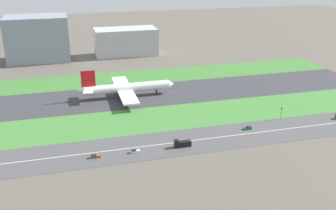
{
  "coord_description": "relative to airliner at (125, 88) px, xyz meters",
  "views": [
    {
      "loc": [
        -66.56,
        -239.81,
        88.81
      ],
      "look_at": [
        -12.01,
        -36.5,
        6.0
      ],
      "focal_mm": 41.22,
      "sensor_mm": 36.0,
      "label": 1
    }
  ],
  "objects": [
    {
      "name": "terminal_building",
      "position": [
        -58.3,
        114.0,
        13.22
      ],
      "size": [
        52.86,
        34.41,
        38.91
      ],
      "primitive_type": "cube",
      "color": "gray",
      "rests_on": "ground_plane"
    },
    {
      "name": "highway_centerline",
      "position": [
        31.7,
        -73.0,
        -6.13
      ],
      "size": [
        266.0,
        0.5,
        0.01
      ],
      "primitive_type": "cube",
      "color": "silver",
      "rests_on": "highway"
    },
    {
      "name": "car_2",
      "position": [
        56.0,
        -68.0,
        -5.31
      ],
      "size": [
        4.4,
        1.8,
        2.0
      ],
      "color": "#19662D",
      "rests_on": "highway"
    },
    {
      "name": "highway",
      "position": [
        31.7,
        -73.0,
        -6.18
      ],
      "size": [
        280.0,
        28.0,
        0.1
      ],
      "primitive_type": "cube",
      "color": "#4C4C4F",
      "rests_on": "ground_plane"
    },
    {
      "name": "hangar_building",
      "position": [
        19.34,
        114.0,
        6.09
      ],
      "size": [
        56.8,
        27.18,
        24.64
      ],
      "primitive_type": "cube",
      "color": "#B2B2B7",
      "rests_on": "ground_plane"
    },
    {
      "name": "car_0",
      "position": [
        -26.61,
        -78.0,
        -5.31
      ],
      "size": [
        4.4,
        1.8,
        2.0
      ],
      "rotation": [
        0.0,
        0.0,
        3.14
      ],
      "color": "brown",
      "rests_on": "highway"
    },
    {
      "name": "truck_0",
      "position": [
        15.74,
        -78.0,
        -4.56
      ],
      "size": [
        8.4,
        2.5,
        4.0
      ],
      "rotation": [
        0.0,
        0.0,
        3.14
      ],
      "color": "black",
      "rests_on": "highway"
    },
    {
      "name": "ground_plane",
      "position": [
        31.7,
        -0.0,
        -6.23
      ],
      "size": [
        800.0,
        800.0,
        0.0
      ],
      "primitive_type": "plane",
      "color": "#5B564C"
    },
    {
      "name": "runway",
      "position": [
        31.7,
        -0.0,
        -6.18
      ],
      "size": [
        280.0,
        46.0,
        0.1
      ],
      "primitive_type": "cube",
      "color": "#38383D",
      "rests_on": "ground_plane"
    },
    {
      "name": "traffic_light",
      "position": [
        80.54,
        -60.01,
        -1.94
      ],
      "size": [
        0.36,
        0.5,
        7.2
      ],
      "color": "#4C4C51",
      "rests_on": "highway"
    },
    {
      "name": "grass_median_north",
      "position": [
        31.7,
        41.0,
        -6.18
      ],
      "size": [
        280.0,
        36.0,
        0.1
      ],
      "primitive_type": "cube",
      "color": "#3D7A33",
      "rests_on": "ground_plane"
    },
    {
      "name": "grass_median_south",
      "position": [
        31.7,
        -41.0,
        -6.18
      ],
      "size": [
        280.0,
        36.0,
        0.1
      ],
      "primitive_type": "cube",
      "color": "#427F38",
      "rests_on": "ground_plane"
    },
    {
      "name": "car_1",
      "position": [
        -7.75,
        -78.0,
        -5.31
      ],
      "size": [
        4.4,
        1.8,
        2.0
      ],
      "rotation": [
        0.0,
        0.0,
        3.14
      ],
      "color": "silver",
      "rests_on": "highway"
    },
    {
      "name": "airliner",
      "position": [
        0.0,
        0.0,
        0.0
      ],
      "size": [
        65.0,
        56.0,
        19.7
      ],
      "color": "white",
      "rests_on": "runway"
    },
    {
      "name": "fuel_tank_west",
      "position": [
        30.47,
        159.0,
        1.07
      ],
      "size": [
        24.9,
        24.9,
        14.61
      ],
      "primitive_type": "cylinder",
      "color": "silver",
      "rests_on": "ground_plane"
    }
  ]
}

